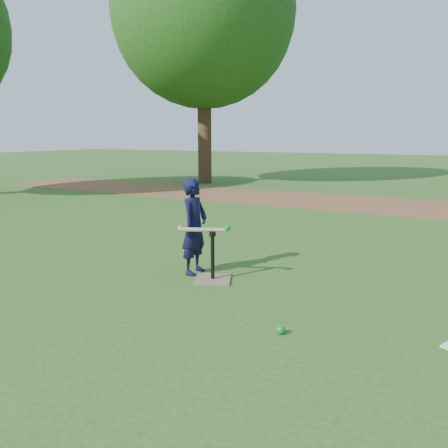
% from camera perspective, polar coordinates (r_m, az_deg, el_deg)
% --- Properties ---
extents(ground, '(80.00, 80.00, 0.00)m').
position_cam_1_polar(ground, '(4.98, -0.18, -9.02)').
color(ground, '#285116').
rests_on(ground, ground).
extents(dirt_strip, '(24.00, 3.00, 0.01)m').
position_cam_1_polar(dirt_strip, '(11.95, 16.81, 2.64)').
color(dirt_strip, brown).
rests_on(dirt_strip, ground).
extents(child, '(0.31, 0.46, 1.22)m').
position_cam_1_polar(child, '(5.54, -3.87, -0.33)').
color(child, black).
rests_on(child, ground).
extents(wiffle_ball_ground, '(0.08, 0.08, 0.08)m').
position_cam_1_polar(wiffle_ball_ground, '(4.04, 7.44, -13.54)').
color(wiffle_ball_ground, '#0C8629').
rests_on(wiffle_ball_ground, ground).
extents(batting_tee, '(0.57, 0.57, 0.61)m').
position_cam_1_polar(batting_tee, '(5.37, -1.49, -6.22)').
color(batting_tee, '#7F6651').
rests_on(batting_tee, ground).
extents(swing_action, '(0.68, 0.28, 0.12)m').
position_cam_1_polar(swing_action, '(5.26, -2.42, -0.67)').
color(swing_action, tan).
rests_on(swing_action, ground).
extents(tree_left, '(6.40, 6.40, 9.08)m').
position_cam_1_polar(tree_left, '(16.83, -2.69, 25.65)').
color(tree_left, '#382316').
rests_on(tree_left, ground).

